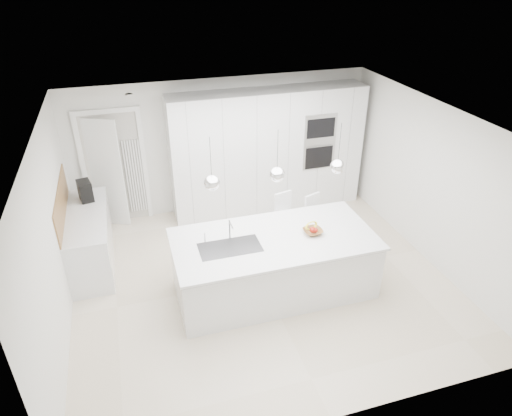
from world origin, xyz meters
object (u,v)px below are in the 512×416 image
object	(u,v)px
fruit_bowl	(313,231)
espresso_machine	(85,191)
island_base	(275,267)
bar_stool_right	(314,224)
bar_stool_left	(285,224)

from	to	relation	value
fruit_bowl	espresso_machine	bearing A→B (deg)	147.19
island_base	fruit_bowl	size ratio (longest dim) A/B	10.42
fruit_bowl	bar_stool_right	xyz separation A→B (m)	(0.41, 0.86, -0.45)
island_base	bar_stool_right	distance (m)	1.30
espresso_machine	bar_stool_right	bearing A→B (deg)	-30.32
fruit_bowl	bar_stool_right	distance (m)	1.06
bar_stool_left	bar_stool_right	size ratio (longest dim) A/B	1.05
bar_stool_left	bar_stool_right	distance (m)	0.48
fruit_bowl	espresso_machine	xyz separation A→B (m)	(-3.09, 1.99, 0.13)
island_base	bar_stool_left	size ratio (longest dim) A/B	2.77
island_base	espresso_machine	bearing A→B (deg)	141.77
espresso_machine	island_base	bearing A→B (deg)	-50.66
espresso_machine	bar_stool_right	world-z (taller)	espresso_machine
fruit_bowl	espresso_machine	size ratio (longest dim) A/B	0.83
bar_stool_left	bar_stool_right	xyz separation A→B (m)	(0.47, -0.11, -0.02)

